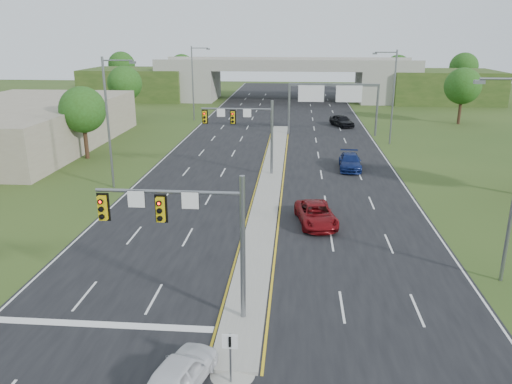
{
  "coord_description": "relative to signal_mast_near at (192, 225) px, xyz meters",
  "views": [
    {
      "loc": [
        2.27,
        -20.31,
        12.8
      ],
      "look_at": [
        -0.25,
        10.26,
        3.0
      ],
      "focal_mm": 35.0,
      "sensor_mm": 36.0,
      "label": 1
    }
  ],
  "objects": [
    {
      "name": "median_nose",
      "position": [
        2.26,
        -3.93,
        -4.63
      ],
      "size": [
        2.0,
        2.0,
        0.16
      ],
      "primitive_type": "cone",
      "color": "gray",
      "rests_on": "road"
    },
    {
      "name": "keep_right_sign",
      "position": [
        2.26,
        -4.45,
        -3.21
      ],
      "size": [
        0.6,
        0.13,
        2.2
      ],
      "color": "slate",
      "rests_on": "ground"
    },
    {
      "name": "car_far_b",
      "position": [
        9.83,
        27.86,
        -3.96
      ],
      "size": [
        2.3,
        5.21,
        1.49
      ],
      "primitive_type": "imported",
      "rotation": [
        0.0,
        0.0,
        -0.04
      ],
      "color": "#0D1B51",
      "rests_on": "road"
    },
    {
      "name": "overpass",
      "position": [
        2.26,
        80.07,
        -1.17
      ],
      "size": [
        80.0,
        14.0,
        8.1
      ],
      "color": "gray",
      "rests_on": "ground"
    },
    {
      "name": "median",
      "position": [
        2.26,
        23.07,
        -4.63
      ],
      "size": [
        2.0,
        54.0,
        0.16
      ],
      "primitive_type": "cube",
      "color": "gray",
      "rests_on": "road"
    },
    {
      "name": "commercial_building",
      "position": [
        -27.74,
        35.07,
        -2.23
      ],
      "size": [
        18.0,
        30.0,
        5.0
      ],
      "primitive_type": "cube",
      "color": "gray",
      "rests_on": "ground"
    },
    {
      "name": "lightpole_r_far",
      "position": [
        15.56,
        40.07,
        1.38
      ],
      "size": [
        2.85,
        0.25,
        11.0
      ],
      "color": "slate",
      "rests_on": "ground"
    },
    {
      "name": "lightpole_l_far",
      "position": [
        -11.03,
        55.07,
        1.38
      ],
      "size": [
        2.85,
        0.25,
        11.0
      ],
      "color": "slate",
      "rests_on": "ground"
    },
    {
      "name": "tree_back_d",
      "position": [
        40.26,
        94.07,
        1.11
      ],
      "size": [
        6.0,
        6.0,
        8.85
      ],
      "color": "#382316",
      "rests_on": "ground"
    },
    {
      "name": "signal_mast_near",
      "position": [
        0.0,
        0.0,
        0.0
      ],
      "size": [
        6.62,
        0.6,
        7.0
      ],
      "color": "slate",
      "rests_on": "ground"
    },
    {
      "name": "tree_r_mid",
      "position": [
        28.26,
        55.07,
        0.78
      ],
      "size": [
        5.2,
        5.2,
        8.12
      ],
      "color": "#382316",
      "rests_on": "ground"
    },
    {
      "name": "lightpole_l_mid",
      "position": [
        -11.03,
        20.07,
        1.38
      ],
      "size": [
        2.85,
        0.25,
        11.0
      ],
      "color": "slate",
      "rests_on": "ground"
    },
    {
      "name": "tree_back_b",
      "position": [
        -21.74,
        94.07,
        0.78
      ],
      "size": [
        5.6,
        5.6,
        8.32
      ],
      "color": "#382316",
      "rests_on": "ground"
    },
    {
      "name": "ground",
      "position": [
        2.26,
        0.07,
        -4.73
      ],
      "size": [
        240.0,
        240.0,
        0.0
      ],
      "primitive_type": "plane",
      "color": "#2B4418",
      "rests_on": "ground"
    },
    {
      "name": "tree_back_c",
      "position": [
        26.26,
        94.07,
        0.78
      ],
      "size": [
        5.6,
        5.6,
        8.32
      ],
      "color": "#382316",
      "rests_on": "ground"
    },
    {
      "name": "car_far_c",
      "position": [
        10.93,
        51.53,
        -3.87
      ],
      "size": [
        3.7,
        5.26,
        1.66
      ],
      "primitive_type": "imported",
      "rotation": [
        0.0,
        0.0,
        0.4
      ],
      "color": "black",
      "rests_on": "road"
    },
    {
      "name": "car_white",
      "position": [
        0.4,
        -4.92,
        -4.0
      ],
      "size": [
        2.69,
        4.41,
        1.4
      ],
      "primitive_type": "imported",
      "rotation": [
        0.0,
        0.0,
        2.87
      ],
      "color": "silver",
      "rests_on": "road"
    },
    {
      "name": "tree_back_a",
      "position": [
        -35.74,
        94.07,
        1.11
      ],
      "size": [
        6.0,
        6.0,
        8.85
      ],
      "color": "#382316",
      "rests_on": "ground"
    },
    {
      "name": "road",
      "position": [
        2.26,
        35.07,
        -4.72
      ],
      "size": [
        24.0,
        160.0,
        0.02
      ],
      "primitive_type": "cube",
      "color": "black",
      "rests_on": "ground"
    },
    {
      "name": "car_far_a",
      "position": [
        6.03,
        12.64,
        -3.98
      ],
      "size": [
        3.23,
        5.55,
        1.45
      ],
      "primitive_type": "imported",
      "rotation": [
        0.0,
        0.0,
        0.16
      ],
      "color": "maroon",
      "rests_on": "road"
    },
    {
      "name": "signal_mast_far",
      "position": [
        0.0,
        25.0,
        0.0
      ],
      "size": [
        6.62,
        0.6,
        7.0
      ],
      "color": "slate",
      "rests_on": "ground"
    },
    {
      "name": "tree_l_near",
      "position": [
        -17.74,
        30.07,
        0.45
      ],
      "size": [
        4.8,
        4.8,
        7.6
      ],
      "color": "#382316",
      "rests_on": "ground"
    },
    {
      "name": "tree_l_mid",
      "position": [
        -21.74,
        55.07,
        0.78
      ],
      "size": [
        5.2,
        5.2,
        8.12
      ],
      "color": "#382316",
      "rests_on": "ground"
    },
    {
      "name": "lane_markings",
      "position": [
        1.66,
        28.99,
        -4.7
      ],
      "size": [
        23.72,
        160.0,
        0.01
      ],
      "color": "gold",
      "rests_on": "road"
    },
    {
      "name": "sign_gantry",
      "position": [
        8.95,
        44.99,
        0.51
      ],
      "size": [
        11.58,
        0.44,
        6.67
      ],
      "color": "slate",
      "rests_on": "ground"
    }
  ]
}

